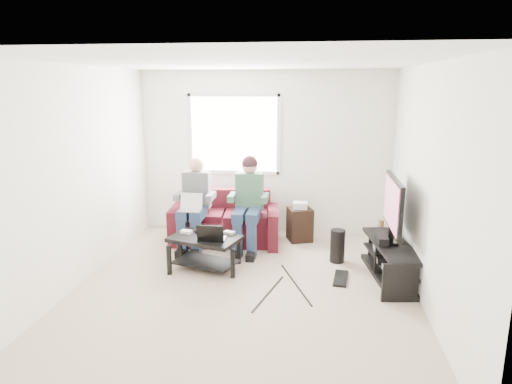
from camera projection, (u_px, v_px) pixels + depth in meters
floor at (244, 288)px, 5.43m from camera, size 4.50×4.50×0.00m
ceiling at (243, 62)px, 4.84m from camera, size 4.50×4.50×0.00m
wall_back at (265, 153)px, 7.31m from camera, size 4.50×0.00×4.50m
wall_front at (191, 253)px, 2.96m from camera, size 4.50×0.00×4.50m
wall_left at (76, 177)px, 5.38m from camera, size 0.00×4.50×4.50m
wall_right at (428, 187)px, 4.89m from camera, size 0.00×4.50×4.50m
window at (234, 134)px, 7.28m from camera, size 1.48×0.04×1.28m
sofa at (225, 223)px, 7.04m from camera, size 1.72×0.89×0.78m
person_left at (195, 200)px, 6.73m from camera, size 0.40×0.70×1.31m
person_right at (248, 197)px, 6.63m from camera, size 0.40×0.71×1.36m
laptop_silver at (190, 206)px, 6.49m from camera, size 0.33×0.24×0.24m
coffee_table at (205, 245)px, 5.94m from camera, size 1.00×0.77×0.44m
laptop_black at (212, 230)px, 5.80m from camera, size 0.41×0.36×0.24m
controller_a at (186, 232)px, 6.06m from camera, size 0.15×0.11×0.04m
controller_b at (200, 231)px, 6.10m from camera, size 0.15×0.11×0.04m
controller_c at (229, 233)px, 6.02m from camera, size 0.16×0.13×0.04m
tv_stand at (391, 262)px, 5.69m from camera, size 0.59×1.41×0.45m
tv at (393, 206)px, 5.63m from camera, size 0.12×1.10×0.81m
soundbar at (381, 237)px, 5.74m from camera, size 0.12×0.50×0.10m
drink_cup at (381, 224)px, 6.24m from camera, size 0.08×0.08×0.12m
console_white at (397, 270)px, 5.29m from camera, size 0.30×0.22×0.06m
console_grey at (387, 248)px, 5.97m from camera, size 0.34×0.26×0.08m
console_black at (392, 258)px, 5.63m from camera, size 0.38×0.30×0.07m
subwoofer at (337, 246)px, 6.21m from camera, size 0.20×0.20×0.45m
keyboard_floor at (341, 278)px, 5.69m from camera, size 0.22×0.50×0.03m
end_table at (300, 223)px, 7.07m from camera, size 0.34×0.34×0.61m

